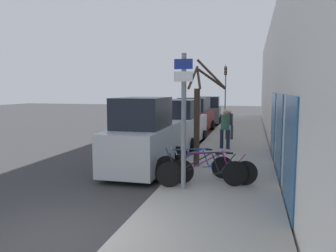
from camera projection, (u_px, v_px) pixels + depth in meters
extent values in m
plane|color=#333335|center=(183.00, 144.00, 16.80)|extent=(80.00, 80.00, 0.00)
cube|color=#9E9B93|center=(237.00, 137.00, 18.83)|extent=(3.20, 32.00, 0.15)
cube|color=silver|center=(271.00, 81.00, 18.04)|extent=(0.20, 32.00, 6.50)
cube|color=#26598C|center=(289.00, 153.00, 7.23)|extent=(0.03, 2.28, 2.52)
cube|color=#26598C|center=(279.00, 134.00, 10.21)|extent=(0.03, 2.28, 2.52)
cube|color=#26598C|center=(273.00, 124.00, 13.19)|extent=(0.03, 2.28, 2.52)
cylinder|color=gray|center=(184.00, 123.00, 8.59)|extent=(0.13, 0.13, 3.58)
cube|color=navy|center=(183.00, 64.00, 8.35)|extent=(0.48, 0.02, 0.26)
cube|color=white|center=(183.00, 77.00, 8.39)|extent=(0.49, 0.02, 0.26)
cylinder|color=black|center=(169.00, 175.00, 8.89)|extent=(0.68, 0.25, 0.71)
cylinder|color=black|center=(235.00, 174.00, 8.99)|extent=(0.68, 0.25, 0.71)
cylinder|color=black|center=(194.00, 162.00, 8.89)|extent=(0.97, 0.34, 0.58)
cylinder|color=black|center=(198.00, 154.00, 8.86)|extent=(1.13, 0.39, 0.09)
cylinder|color=black|center=(216.00, 163.00, 8.92)|extent=(0.21, 0.10, 0.51)
cylinder|color=black|center=(224.00, 173.00, 8.97)|extent=(0.61, 0.22, 0.08)
cylinder|color=black|center=(227.00, 164.00, 8.94)|extent=(0.46, 0.17, 0.57)
cylinder|color=black|center=(173.00, 164.00, 8.86)|extent=(0.21, 0.10, 0.61)
cube|color=black|center=(219.00, 154.00, 8.90)|extent=(0.21, 0.14, 0.04)
cylinder|color=#99999E|center=(176.00, 153.00, 8.83)|extent=(0.16, 0.43, 0.02)
cylinder|color=black|center=(182.00, 172.00, 9.25)|extent=(0.69, 0.15, 0.69)
cylinder|color=black|center=(245.00, 173.00, 9.08)|extent=(0.69, 0.15, 0.69)
cylinder|color=#8C1E72|center=(205.00, 161.00, 9.15)|extent=(0.98, 0.19, 0.57)
cylinder|color=#8C1E72|center=(209.00, 153.00, 9.11)|extent=(1.14, 0.22, 0.09)
cylinder|color=#8C1E72|center=(226.00, 162.00, 9.10)|extent=(0.21, 0.07, 0.49)
cylinder|color=#8C1E72|center=(234.00, 172.00, 9.11)|extent=(0.62, 0.13, 0.08)
cylinder|color=#8C1E72|center=(237.00, 163.00, 9.07)|extent=(0.46, 0.10, 0.55)
cylinder|color=#8C1E72|center=(185.00, 161.00, 9.20)|extent=(0.21, 0.07, 0.60)
cube|color=black|center=(229.00, 153.00, 9.06)|extent=(0.21, 0.11, 0.04)
cylinder|color=#99999E|center=(188.00, 151.00, 9.16)|extent=(0.09, 0.44, 0.02)
cylinder|color=black|center=(166.00, 167.00, 9.87)|extent=(0.66, 0.17, 0.67)
cylinder|color=black|center=(223.00, 167.00, 9.78)|extent=(0.66, 0.17, 0.67)
cylinder|color=#1E4799|center=(187.00, 157.00, 9.80)|extent=(0.94, 0.22, 0.55)
cylinder|color=#1E4799|center=(190.00, 149.00, 9.77)|extent=(1.09, 0.25, 0.09)
cylinder|color=#1E4799|center=(206.00, 158.00, 9.77)|extent=(0.21, 0.08, 0.48)
cylinder|color=#1E4799|center=(213.00, 166.00, 9.79)|extent=(0.59, 0.15, 0.08)
cylinder|color=#1E4799|center=(216.00, 159.00, 9.76)|extent=(0.44, 0.12, 0.54)
cylinder|color=#1E4799|center=(169.00, 157.00, 9.83)|extent=(0.20, 0.07, 0.58)
cube|color=black|center=(209.00, 150.00, 9.74)|extent=(0.21, 0.12, 0.04)
cylinder|color=#99999E|center=(172.00, 148.00, 9.79)|extent=(0.11, 0.44, 0.02)
cube|color=#B2B7BC|center=(144.00, 146.00, 11.43)|extent=(1.83, 4.43, 1.33)
cube|color=black|center=(142.00, 113.00, 11.13)|extent=(1.61, 2.31, 1.02)
cylinder|color=black|center=(134.00, 152.00, 13.01)|extent=(0.23, 0.63, 0.63)
cylinder|color=black|center=(176.00, 154.00, 12.61)|extent=(0.23, 0.63, 0.63)
cylinder|color=black|center=(105.00, 168.00, 10.38)|extent=(0.23, 0.63, 0.63)
cylinder|color=black|center=(158.00, 171.00, 9.97)|extent=(0.23, 0.63, 0.63)
cube|color=silver|center=(181.00, 129.00, 16.51)|extent=(1.97, 4.72, 1.25)
cube|color=black|center=(180.00, 109.00, 16.21)|extent=(1.70, 2.48, 0.88)
cylinder|color=black|center=(172.00, 134.00, 18.19)|extent=(0.25, 0.61, 0.61)
cylinder|color=black|center=(204.00, 136.00, 17.67)|extent=(0.25, 0.61, 0.61)
cylinder|color=black|center=(155.00, 142.00, 15.45)|extent=(0.25, 0.61, 0.61)
cylinder|color=black|center=(192.00, 144.00, 14.94)|extent=(0.25, 0.61, 0.61)
cube|color=maroon|center=(195.00, 120.00, 21.64)|extent=(2.11, 4.51, 1.21)
cube|color=black|center=(194.00, 104.00, 21.36)|extent=(1.81, 2.38, 0.86)
cylinder|color=black|center=(186.00, 124.00, 23.27)|extent=(0.26, 0.67, 0.66)
cylinder|color=black|center=(212.00, 125.00, 22.71)|extent=(0.26, 0.67, 0.66)
cylinder|color=black|center=(175.00, 129.00, 20.68)|extent=(0.26, 0.67, 0.66)
cylinder|color=black|center=(204.00, 130.00, 20.11)|extent=(0.26, 0.67, 0.66)
cube|color=#51565B|center=(209.00, 114.00, 27.21)|extent=(2.08, 4.57, 1.13)
cube|color=black|center=(209.00, 102.00, 26.92)|extent=(1.76, 2.42, 0.89)
cylinder|color=black|center=(200.00, 118.00, 28.77)|extent=(0.26, 0.65, 0.64)
cylinder|color=black|center=(220.00, 118.00, 28.44)|extent=(0.26, 0.65, 0.64)
cylinder|color=black|center=(197.00, 121.00, 26.07)|extent=(0.26, 0.65, 0.64)
cylinder|color=black|center=(219.00, 121.00, 25.74)|extent=(0.26, 0.65, 0.64)
cylinder|color=#333338|center=(227.00, 132.00, 17.50)|extent=(0.14, 0.14, 0.76)
cylinder|color=#333338|center=(232.00, 132.00, 17.41)|extent=(0.14, 0.14, 0.76)
cylinder|color=#26262D|center=(229.00, 119.00, 17.38)|extent=(0.35, 0.35, 0.60)
sphere|color=tan|center=(230.00, 112.00, 17.34)|extent=(0.21, 0.21, 0.21)
cylinder|color=#1E2338|center=(222.00, 139.00, 14.79)|extent=(0.16, 0.16, 0.86)
cylinder|color=#1E2338|center=(228.00, 139.00, 14.63)|extent=(0.16, 0.16, 0.86)
cylinder|color=#33664C|center=(225.00, 122.00, 14.62)|extent=(0.39, 0.39, 0.68)
sphere|color=tan|center=(225.00, 112.00, 14.57)|extent=(0.23, 0.23, 0.23)
cylinder|color=#3D2D23|center=(197.00, 128.00, 11.28)|extent=(0.20, 0.20, 2.68)
cylinder|color=#3D2D23|center=(193.00, 77.00, 10.71)|extent=(0.22, 0.89, 0.79)
cylinder|color=#3D2D23|center=(211.00, 79.00, 11.20)|extent=(0.98, 0.55, 0.74)
cylinder|color=#3D2D23|center=(199.00, 78.00, 10.77)|extent=(0.29, 0.70, 0.74)
cylinder|color=#3D2D23|center=(211.00, 74.00, 11.06)|extent=(1.01, 0.30, 1.02)
cylinder|color=gray|center=(225.00, 94.00, 25.23)|extent=(0.10, 0.10, 4.50)
cube|color=black|center=(226.00, 71.00, 24.93)|extent=(0.20, 0.16, 0.64)
sphere|color=red|center=(226.00, 68.00, 24.82)|extent=(0.11, 0.11, 0.11)
sphere|color=orange|center=(226.00, 71.00, 24.84)|extent=(0.11, 0.11, 0.11)
sphere|color=green|center=(226.00, 73.00, 24.86)|extent=(0.11, 0.11, 0.11)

